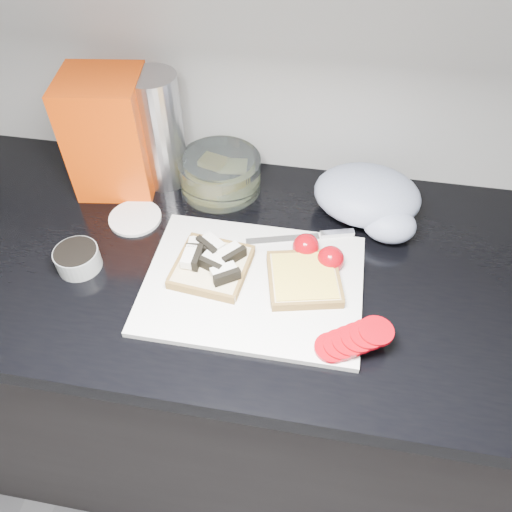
{
  "coord_description": "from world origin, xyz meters",
  "views": [
    {
      "loc": [
        0.19,
        0.55,
        1.62
      ],
      "look_at": [
        0.09,
        1.16,
        0.95
      ],
      "focal_mm": 35.0,
      "sensor_mm": 36.0,
      "label": 1
    }
  ],
  "objects_px": {
    "cutting_board": "(253,284)",
    "steel_canister": "(159,131)",
    "glass_bowl": "(220,174)",
    "bread_bag": "(110,134)"
  },
  "relations": [
    {
      "from": "cutting_board",
      "to": "steel_canister",
      "type": "xyz_separation_m",
      "value": [
        -0.25,
        0.28,
        0.12
      ]
    },
    {
      "from": "glass_bowl",
      "to": "steel_canister",
      "type": "distance_m",
      "value": 0.16
    },
    {
      "from": "glass_bowl",
      "to": "bread_bag",
      "type": "xyz_separation_m",
      "value": [
        -0.23,
        -0.02,
        0.09
      ]
    },
    {
      "from": "glass_bowl",
      "to": "steel_canister",
      "type": "xyz_separation_m",
      "value": [
        -0.13,
        0.01,
        0.09
      ]
    },
    {
      "from": "cutting_board",
      "to": "bread_bag",
      "type": "bearing_deg",
      "value": 144.49
    },
    {
      "from": "glass_bowl",
      "to": "bread_bag",
      "type": "distance_m",
      "value": 0.24
    },
    {
      "from": "cutting_board",
      "to": "steel_canister",
      "type": "bearing_deg",
      "value": 132.11
    },
    {
      "from": "glass_bowl",
      "to": "steel_canister",
      "type": "height_order",
      "value": "steel_canister"
    },
    {
      "from": "glass_bowl",
      "to": "bread_bag",
      "type": "height_order",
      "value": "bread_bag"
    },
    {
      "from": "bread_bag",
      "to": "steel_canister",
      "type": "distance_m",
      "value": 0.1
    }
  ]
}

